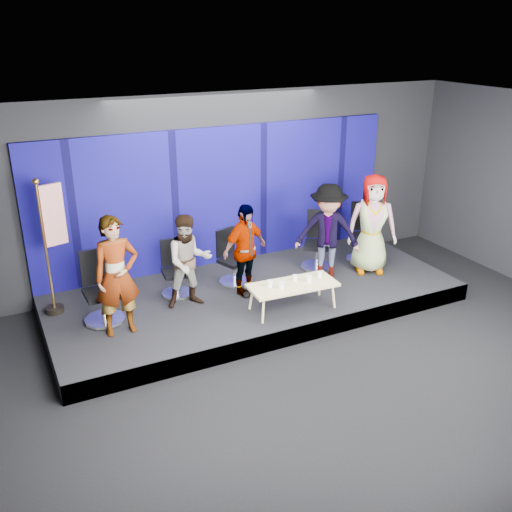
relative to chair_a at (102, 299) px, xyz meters
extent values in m
plane|color=black|center=(2.60, -2.55, -0.67)|extent=(10.00, 10.00, 0.00)
cube|color=black|center=(2.60, 1.45, 1.08)|extent=(10.00, 0.02, 3.50)
cube|color=black|center=(2.60, -2.55, 2.83)|extent=(10.00, 8.00, 0.02)
cube|color=black|center=(2.60, -0.05, -0.52)|extent=(7.00, 3.00, 0.30)
cube|color=#0D075C|center=(2.60, 1.40, 0.93)|extent=(7.00, 0.08, 2.60)
cylinder|color=silver|center=(0.00, -0.06, -0.34)|extent=(0.65, 0.65, 0.06)
cylinder|color=silver|center=(0.00, -0.06, -0.10)|extent=(0.07, 0.07, 0.42)
cube|color=black|center=(0.00, -0.06, 0.12)|extent=(0.52, 0.52, 0.07)
cube|color=black|center=(0.00, 0.19, 0.46)|extent=(0.47, 0.06, 0.58)
imported|color=black|center=(0.17, -0.48, 0.54)|extent=(0.67, 0.45, 1.82)
cylinder|color=silver|center=(1.32, 0.34, -0.34)|extent=(0.59, 0.59, 0.05)
cylinder|color=silver|center=(1.32, 0.34, -0.14)|extent=(0.06, 0.06, 0.36)
cube|color=black|center=(1.32, 0.34, 0.04)|extent=(0.47, 0.47, 0.06)
cube|color=black|center=(1.34, 0.55, 0.34)|extent=(0.40, 0.09, 0.49)
imported|color=black|center=(1.41, -0.10, 0.40)|extent=(0.81, 0.66, 1.55)
cylinder|color=silver|center=(2.40, 0.35, -0.34)|extent=(0.70, 0.70, 0.06)
cylinder|color=silver|center=(2.40, 0.35, -0.13)|extent=(0.06, 0.06, 0.37)
cube|color=black|center=(2.40, 0.35, 0.05)|extent=(0.56, 0.56, 0.06)
cube|color=black|center=(2.33, 0.55, 0.36)|extent=(0.40, 0.17, 0.51)
imported|color=black|center=(2.40, -0.10, 0.42)|extent=(1.01, 0.67, 1.59)
cylinder|color=silver|center=(4.07, 0.27, -0.34)|extent=(0.85, 0.85, 0.06)
cylinder|color=silver|center=(4.07, 0.27, -0.10)|extent=(0.07, 0.07, 0.41)
cube|color=black|center=(4.07, 0.27, 0.10)|extent=(0.68, 0.68, 0.07)
cube|color=black|center=(4.22, 0.47, 0.44)|extent=(0.39, 0.30, 0.56)
imported|color=black|center=(3.99, -0.17, 0.51)|extent=(1.30, 1.19, 1.76)
cylinder|color=silver|center=(5.06, 0.17, -0.34)|extent=(0.85, 0.85, 0.06)
cylinder|color=silver|center=(5.06, 0.17, -0.09)|extent=(0.07, 0.07, 0.43)
cube|color=black|center=(5.06, 0.17, 0.12)|extent=(0.68, 0.68, 0.07)
cube|color=black|center=(5.17, 0.40, 0.47)|extent=(0.45, 0.25, 0.59)
imported|color=black|center=(4.89, -0.25, 0.55)|extent=(1.06, 0.92, 1.84)
cube|color=tan|center=(2.84, -0.96, 0.05)|extent=(1.45, 0.68, 0.04)
cylinder|color=tan|center=(2.20, -1.17, -0.17)|extent=(0.04, 0.04, 0.39)
cylinder|color=tan|center=(2.23, -0.70, -0.17)|extent=(0.04, 0.04, 0.39)
cylinder|color=tan|center=(3.45, -1.23, -0.17)|extent=(0.04, 0.04, 0.39)
cylinder|color=tan|center=(3.47, -0.76, -0.17)|extent=(0.04, 0.04, 0.39)
cylinder|color=white|center=(2.46, -0.89, 0.12)|extent=(0.09, 0.09, 0.11)
cylinder|color=white|center=(2.60, -1.03, 0.12)|extent=(0.09, 0.09, 0.11)
cylinder|color=white|center=(2.94, -0.86, 0.12)|extent=(0.08, 0.08, 0.09)
cylinder|color=white|center=(3.11, -1.01, 0.12)|extent=(0.09, 0.09, 0.11)
cylinder|color=white|center=(3.37, -0.91, 0.11)|extent=(0.07, 0.07, 0.09)
cylinder|color=black|center=(-0.65, 0.62, -0.32)|extent=(0.29, 0.29, 0.09)
cylinder|color=#BB8A3C|center=(-0.65, 0.62, 0.73)|extent=(0.04, 0.04, 2.02)
sphere|color=#BB8A3C|center=(-0.65, 0.62, 1.78)|extent=(0.10, 0.10, 0.10)
cube|color=#AB1315|center=(-0.47, 0.65, 1.23)|extent=(0.35, 0.15, 0.96)
camera|label=1|loc=(-1.36, -8.12, 3.93)|focal=40.00mm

